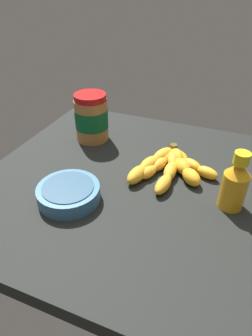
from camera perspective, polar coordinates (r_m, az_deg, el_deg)
ground_plane at (r=75.71cm, az=0.05°, el=-3.07°), size 71.88×71.04×3.79cm
banana_bunch at (r=76.81cm, az=8.43°, el=0.39°), size 21.46×21.70×3.66cm
peanut_butter_jar at (r=89.38cm, az=-6.76°, el=9.72°), size 9.94×9.94×14.42cm
honey_bottle at (r=66.70cm, az=20.51°, el=-2.89°), size 5.53×5.53×13.94cm
small_bowl at (r=68.09cm, az=-11.12°, el=-4.77°), size 14.36×14.36×3.76cm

